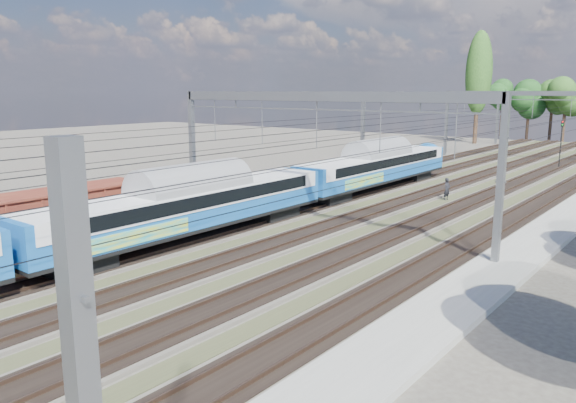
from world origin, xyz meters
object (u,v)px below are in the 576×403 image
Objects in this scene: signal_near at (561,139)px; freight_boxcar at (32,221)px; emu_train at (185,199)px; worker at (447,189)px.

freight_boxcar is at bearing -113.27° from signal_near.
signal_near reaches higher than emu_train.
freight_boxcar is 57.38m from signal_near.
worker is (6.81, 22.69, -1.80)m from emu_train.
worker is at bearing 73.30° from emu_train.
emu_train is 35.64× the size of worker.
worker is at bearing 69.19° from freight_boxcar.
signal_near is (9.62, 48.53, 0.85)m from emu_train.
emu_train is 5.08× the size of freight_boxcar.
emu_train reaches higher than worker.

